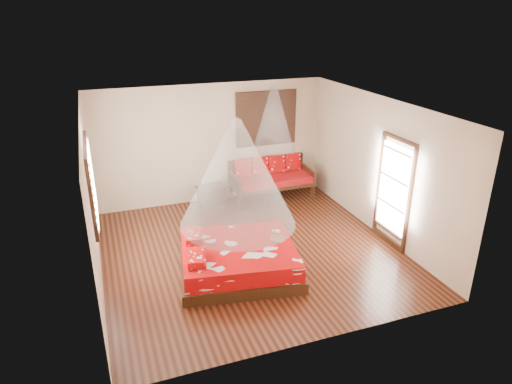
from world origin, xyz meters
TOP-DOWN VIEW (x-y plane):
  - room at (0.00, 0.00)m, footprint 5.54×5.54m
  - bed at (-0.46, -0.62)m, footprint 2.33×2.18m
  - daybed at (1.37, 2.39)m, footprint 1.98×0.88m
  - storage_chest at (-0.10, 2.45)m, footprint 0.75×0.62m
  - shutter_panel at (1.37, 2.72)m, footprint 1.52×0.06m
  - window_left at (-2.71, 0.20)m, footprint 0.10×1.74m
  - glazed_door at (2.72, -0.60)m, footprint 0.08×1.02m
  - wine_tray at (0.30, -0.64)m, footprint 0.29×0.29m
  - mosquito_net_main at (-0.44, -0.63)m, footprint 1.97×1.97m
  - mosquito_net_daybed at (1.37, 2.25)m, footprint 0.99×0.99m

SIDE VIEW (x-z plane):
  - storage_chest at x=-0.10m, z-range 0.00..0.46m
  - bed at x=-0.46m, z-range -0.07..0.57m
  - daybed at x=1.37m, z-range 0.03..1.02m
  - wine_tray at x=0.30m, z-range 0.45..0.68m
  - glazed_door at x=2.72m, z-range -0.01..2.15m
  - room at x=0.00m, z-range -0.02..2.82m
  - window_left at x=-2.71m, z-range 1.03..2.37m
  - mosquito_net_main at x=-0.44m, z-range 0.95..2.75m
  - shutter_panel at x=1.37m, z-range 1.24..2.56m
  - mosquito_net_daybed at x=1.37m, z-range 1.25..2.75m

